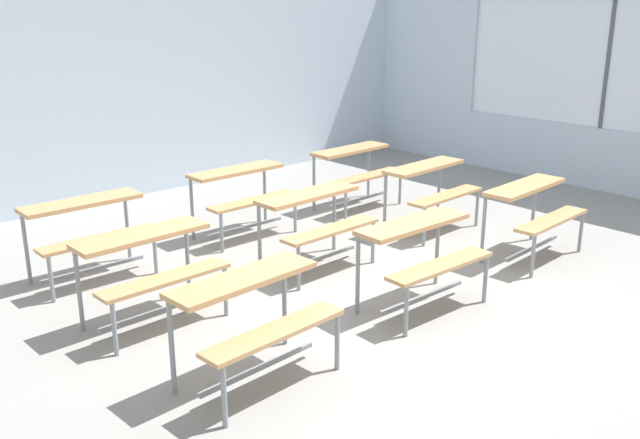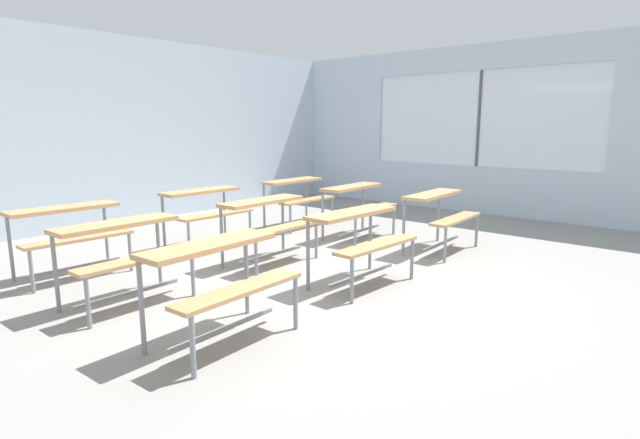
{
  "view_description": "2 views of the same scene",
  "coord_description": "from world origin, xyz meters",
  "px_view_note": "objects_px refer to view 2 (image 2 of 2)",
  "views": [
    {
      "loc": [
        -4.16,
        -3.91,
        2.53
      ],
      "look_at": [
        0.13,
        0.82,
        0.5
      ],
      "focal_mm": 39.19,
      "sensor_mm": 36.0,
      "label": 1
    },
    {
      "loc": [
        -3.8,
        -3.3,
        1.6
      ],
      "look_at": [
        0.55,
        0.45,
        0.5
      ],
      "focal_mm": 28.0,
      "sensor_mm": 36.0,
      "label": 2
    }
  ],
  "objects_px": {
    "desk_bench_r2c2": "(298,191)",
    "desk_bench_r1c1": "(269,215)",
    "desk_bench_r0c2": "(441,207)",
    "desk_bench_r2c1": "(206,204)",
    "desk_bench_r2c0": "(69,224)",
    "desk_bench_r1c2": "(358,199)",
    "desk_bench_r0c1": "(360,230)",
    "desk_bench_r0c0": "(220,268)",
    "desk_bench_r1c0": "(124,243)"
  },
  "relations": [
    {
      "from": "desk_bench_r0c1",
      "to": "desk_bench_r1c1",
      "type": "relative_size",
      "value": 1.0
    },
    {
      "from": "desk_bench_r0c1",
      "to": "desk_bench_r2c2",
      "type": "relative_size",
      "value": 1.0
    },
    {
      "from": "desk_bench_r2c1",
      "to": "desk_bench_r2c2",
      "type": "distance_m",
      "value": 1.72
    },
    {
      "from": "desk_bench_r0c2",
      "to": "desk_bench_r1c2",
      "type": "xyz_separation_m",
      "value": [
        -0.06,
        1.26,
        0.0
      ]
    },
    {
      "from": "desk_bench_r0c2",
      "to": "desk_bench_r2c0",
      "type": "xyz_separation_m",
      "value": [
        -3.56,
        2.46,
        0.0
      ]
    },
    {
      "from": "desk_bench_r0c1",
      "to": "desk_bench_r2c1",
      "type": "relative_size",
      "value": 1.02
    },
    {
      "from": "desk_bench_r1c0",
      "to": "desk_bench_r1c1",
      "type": "xyz_separation_m",
      "value": [
        1.79,
        0.02,
        0.0
      ]
    },
    {
      "from": "desk_bench_r0c2",
      "to": "desk_bench_r2c1",
      "type": "relative_size",
      "value": 1.03
    },
    {
      "from": "desk_bench_r1c2",
      "to": "desk_bench_r2c1",
      "type": "xyz_separation_m",
      "value": [
        -1.69,
        1.27,
        0.0
      ]
    },
    {
      "from": "desk_bench_r0c0",
      "to": "desk_bench_r0c1",
      "type": "height_order",
      "value": "same"
    },
    {
      "from": "desk_bench_r2c1",
      "to": "desk_bench_r0c2",
      "type": "bearing_deg",
      "value": -55.19
    },
    {
      "from": "desk_bench_r0c2",
      "to": "desk_bench_r2c1",
      "type": "bearing_deg",
      "value": 121.9
    },
    {
      "from": "desk_bench_r0c2",
      "to": "desk_bench_r1c0",
      "type": "xyz_separation_m",
      "value": [
        -3.61,
        1.23,
        0.0
      ]
    },
    {
      "from": "desk_bench_r0c1",
      "to": "desk_bench_r1c1",
      "type": "height_order",
      "value": "same"
    },
    {
      "from": "desk_bench_r1c1",
      "to": "desk_bench_r2c2",
      "type": "bearing_deg",
      "value": 32.8
    },
    {
      "from": "desk_bench_r0c2",
      "to": "desk_bench_r1c2",
      "type": "distance_m",
      "value": 1.26
    },
    {
      "from": "desk_bench_r2c1",
      "to": "desk_bench_r0c1",
      "type": "bearing_deg",
      "value": -90.48
    },
    {
      "from": "desk_bench_r0c0",
      "to": "desk_bench_r1c1",
      "type": "relative_size",
      "value": 1.01
    },
    {
      "from": "desk_bench_r1c0",
      "to": "desk_bench_r2c2",
      "type": "distance_m",
      "value": 3.78
    },
    {
      "from": "desk_bench_r1c2",
      "to": "desk_bench_r2c2",
      "type": "distance_m",
      "value": 1.21
    },
    {
      "from": "desk_bench_r0c0",
      "to": "desk_bench_r1c0",
      "type": "bearing_deg",
      "value": 89.95
    },
    {
      "from": "desk_bench_r2c1",
      "to": "desk_bench_r1c2",
      "type": "bearing_deg",
      "value": -36.87
    },
    {
      "from": "desk_bench_r0c2",
      "to": "desk_bench_r1c0",
      "type": "bearing_deg",
      "value": 158.3
    },
    {
      "from": "desk_bench_r0c1",
      "to": "desk_bench_r2c0",
      "type": "distance_m",
      "value": 3.07
    },
    {
      "from": "desk_bench_r0c0",
      "to": "desk_bench_r0c2",
      "type": "distance_m",
      "value": 3.55
    },
    {
      "from": "desk_bench_r1c1",
      "to": "desk_bench_r1c0",
      "type": "bearing_deg",
      "value": 178.9
    },
    {
      "from": "desk_bench_r0c0",
      "to": "desk_bench_r2c1",
      "type": "relative_size",
      "value": 1.02
    },
    {
      "from": "desk_bench_r0c1",
      "to": "desk_bench_r1c2",
      "type": "xyz_separation_m",
      "value": [
        1.71,
        1.29,
        0.0
      ]
    },
    {
      "from": "desk_bench_r0c2",
      "to": "desk_bench_r1c2",
      "type": "relative_size",
      "value": 1.01
    },
    {
      "from": "desk_bench_r1c1",
      "to": "desk_bench_r2c2",
      "type": "relative_size",
      "value": 1.0
    },
    {
      "from": "desk_bench_r1c0",
      "to": "desk_bench_r1c2",
      "type": "bearing_deg",
      "value": -0.68
    },
    {
      "from": "desk_bench_r1c1",
      "to": "desk_bench_r2c0",
      "type": "distance_m",
      "value": 2.12
    },
    {
      "from": "desk_bench_r1c2",
      "to": "desk_bench_r2c1",
      "type": "relative_size",
      "value": 1.02
    },
    {
      "from": "desk_bench_r0c1",
      "to": "desk_bench_r1c1",
      "type": "xyz_separation_m",
      "value": [
        -0.05,
        1.28,
        0.0
      ]
    },
    {
      "from": "desk_bench_r1c0",
      "to": "desk_bench_r1c2",
      "type": "distance_m",
      "value": 3.55
    },
    {
      "from": "desk_bench_r0c1",
      "to": "desk_bench_r2c1",
      "type": "bearing_deg",
      "value": 91.4
    },
    {
      "from": "desk_bench_r0c0",
      "to": "desk_bench_r2c0",
      "type": "bearing_deg",
      "value": 87.54
    },
    {
      "from": "desk_bench_r2c1",
      "to": "desk_bench_r2c2",
      "type": "relative_size",
      "value": 0.99
    },
    {
      "from": "desk_bench_r1c2",
      "to": "desk_bench_r2c1",
      "type": "height_order",
      "value": "same"
    },
    {
      "from": "desk_bench_r2c2",
      "to": "desk_bench_r1c1",
      "type": "bearing_deg",
      "value": -147.04
    },
    {
      "from": "desk_bench_r1c2",
      "to": "desk_bench_r2c0",
      "type": "height_order",
      "value": "same"
    },
    {
      "from": "desk_bench_r2c2",
      "to": "desk_bench_r0c2",
      "type": "bearing_deg",
      "value": -90.61
    },
    {
      "from": "desk_bench_r0c1",
      "to": "desk_bench_r1c2",
      "type": "relative_size",
      "value": 1.0
    },
    {
      "from": "desk_bench_r2c0",
      "to": "desk_bench_r2c2",
      "type": "distance_m",
      "value": 3.53
    },
    {
      "from": "desk_bench_r0c1",
      "to": "desk_bench_r1c0",
      "type": "height_order",
      "value": "same"
    },
    {
      "from": "desk_bench_r0c0",
      "to": "desk_bench_r1c1",
      "type": "distance_m",
      "value": 2.16
    },
    {
      "from": "desk_bench_r0c2",
      "to": "desk_bench_r2c1",
      "type": "height_order",
      "value": "same"
    },
    {
      "from": "desk_bench_r0c1",
      "to": "desk_bench_r1c1",
      "type": "bearing_deg",
      "value": 93.92
    },
    {
      "from": "desk_bench_r0c0",
      "to": "desk_bench_r0c1",
      "type": "relative_size",
      "value": 1.01
    },
    {
      "from": "desk_bench_r0c1",
      "to": "desk_bench_r1c1",
      "type": "distance_m",
      "value": 1.28
    }
  ]
}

